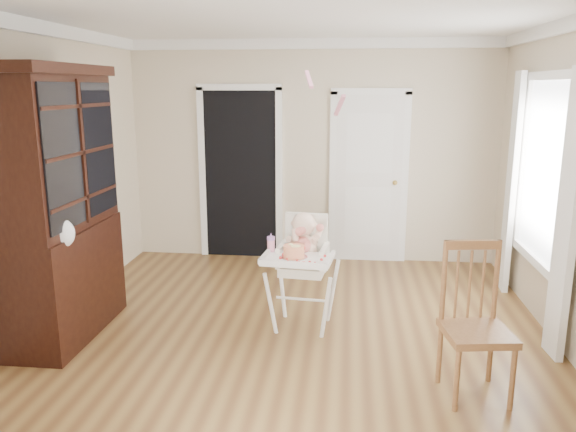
# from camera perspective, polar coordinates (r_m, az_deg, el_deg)

# --- Properties ---
(floor) EXTENTS (5.00, 5.00, 0.00)m
(floor) POSITION_cam_1_polar(r_m,az_deg,el_deg) (4.93, 0.31, -12.76)
(floor) COLOR brown
(floor) RESTS_ON ground
(ceiling) EXTENTS (5.00, 5.00, 0.00)m
(ceiling) POSITION_cam_1_polar(r_m,az_deg,el_deg) (4.48, 0.36, 20.16)
(ceiling) COLOR white
(ceiling) RESTS_ON wall_back
(wall_back) EXTENTS (4.50, 0.00, 4.50)m
(wall_back) POSITION_cam_1_polar(r_m,az_deg,el_deg) (6.98, 2.46, 6.46)
(wall_back) COLOR beige
(wall_back) RESTS_ON floor
(wall_left) EXTENTS (0.00, 5.00, 5.00)m
(wall_left) POSITION_cam_1_polar(r_m,az_deg,el_deg) (5.24, -24.99, 3.09)
(wall_left) COLOR beige
(wall_left) RESTS_ON floor
(crown_molding) EXTENTS (4.50, 5.00, 0.12)m
(crown_molding) POSITION_cam_1_polar(r_m,az_deg,el_deg) (4.47, 0.36, 19.40)
(crown_molding) COLOR white
(crown_molding) RESTS_ON ceiling
(doorway) EXTENTS (1.06, 0.05, 2.22)m
(doorway) POSITION_cam_1_polar(r_m,az_deg,el_deg) (7.11, -4.84, 4.59)
(doorway) COLOR black
(doorway) RESTS_ON wall_back
(closet_door) EXTENTS (0.96, 0.09, 2.13)m
(closet_door) POSITION_cam_1_polar(r_m,az_deg,el_deg) (6.99, 8.18, 3.66)
(closet_door) COLOR white
(closet_door) RESTS_ON wall_back
(window_right) EXTENTS (0.13, 1.84, 2.30)m
(window_right) POSITION_cam_1_polar(r_m,az_deg,el_deg) (5.56, 24.23, 3.00)
(window_right) COLOR white
(window_right) RESTS_ON wall_right
(high_chair) EXTENTS (0.66, 0.80, 1.05)m
(high_chair) POSITION_cam_1_polar(r_m,az_deg,el_deg) (5.00, 1.52, -4.38)
(high_chair) COLOR white
(high_chair) RESTS_ON floor
(baby) EXTENTS (0.31, 0.25, 0.49)m
(baby) POSITION_cam_1_polar(r_m,az_deg,el_deg) (4.98, 1.60, -2.49)
(baby) COLOR beige
(baby) RESTS_ON high_chair
(cake) EXTENTS (0.23, 0.23, 0.11)m
(cake) POSITION_cam_1_polar(r_m,az_deg,el_deg) (4.75, 0.60, -3.62)
(cake) COLOR silver
(cake) RESTS_ON high_chair
(sippy_cup) EXTENTS (0.07, 0.07, 0.17)m
(sippy_cup) POSITION_cam_1_polar(r_m,az_deg,el_deg) (4.92, -1.74, -2.81)
(sippy_cup) COLOR pink
(sippy_cup) RESTS_ON high_chair
(china_cabinet) EXTENTS (0.61, 1.38, 2.32)m
(china_cabinet) POSITION_cam_1_polar(r_m,az_deg,el_deg) (5.13, -22.31, 1.01)
(china_cabinet) COLOR black
(china_cabinet) RESTS_ON floor
(dining_chair) EXTENTS (0.50, 0.50, 1.09)m
(dining_chair) POSITION_cam_1_polar(r_m,az_deg,el_deg) (4.20, 18.51, -10.61)
(dining_chair) COLOR brown
(dining_chair) RESTS_ON floor
(streamer) EXTENTS (0.10, 0.49, 0.15)m
(streamer) POSITION_cam_1_polar(r_m,az_deg,el_deg) (4.58, 2.14, 13.74)
(streamer) COLOR pink
(streamer) RESTS_ON ceiling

